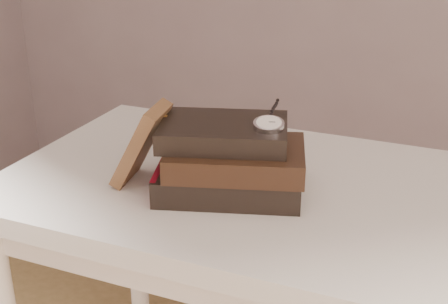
% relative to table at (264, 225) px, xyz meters
% --- Properties ---
extents(table, '(1.00, 0.60, 0.75)m').
position_rel_table_xyz_m(table, '(0.00, 0.00, 0.00)').
color(table, beige).
rests_on(table, ground).
extents(book_stack, '(0.30, 0.25, 0.13)m').
position_rel_table_xyz_m(book_stack, '(-0.05, -0.05, 0.15)').
color(book_stack, black).
rests_on(book_stack, table).
extents(journal, '(0.11, 0.11, 0.15)m').
position_rel_table_xyz_m(journal, '(-0.22, -0.08, 0.17)').
color(journal, '#462D1B').
rests_on(journal, table).
extents(pocket_watch, '(0.07, 0.16, 0.02)m').
position_rel_table_xyz_m(pocket_watch, '(0.02, -0.05, 0.23)').
color(pocket_watch, silver).
rests_on(pocket_watch, book_stack).
extents(eyeglasses, '(0.14, 0.15, 0.05)m').
position_rel_table_xyz_m(eyeglasses, '(-0.16, 0.00, 0.17)').
color(eyeglasses, silver).
rests_on(eyeglasses, book_stack).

